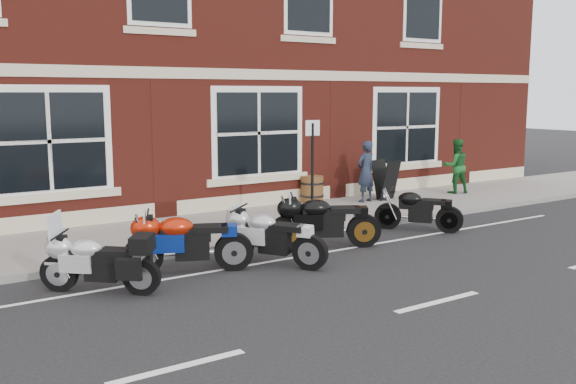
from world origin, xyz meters
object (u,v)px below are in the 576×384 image
moto_sport_red (186,240)px  moto_sport_silver (271,235)px  pedestrian_left (366,171)px  pedestrian_right (456,166)px  moto_sport_black (323,220)px  a_board_sign (386,180)px  barrel_planter (312,189)px  moto_touring_silver (96,260)px  parking_sign (312,166)px  moto_naked_black (417,208)px

moto_sport_red → moto_sport_silver: 1.47m
pedestrian_left → pedestrian_right: (3.11, -0.27, -0.03)m
moto_sport_red → moto_sport_black: (2.91, 0.13, 0.00)m
moto_sport_red → a_board_sign: size_ratio=1.89×
pedestrian_left → barrel_planter: size_ratio=2.31×
pedestrian_left → barrel_planter: pedestrian_left is taller
moto_sport_red → moto_sport_silver: moto_sport_red is taller
moto_touring_silver → moto_sport_red: (1.57, 0.27, 0.05)m
pedestrian_right → parking_sign: size_ratio=0.68×
pedestrian_left → a_board_sign: (0.72, 0.02, -0.27)m
moto_sport_silver → pedestrian_left: bearing=3.8°
pedestrian_right → barrel_planter: pedestrian_right is taller
moto_touring_silver → parking_sign: 5.43m
moto_sport_red → pedestrian_right: pedestrian_right is taller
moto_touring_silver → moto_naked_black: moto_touring_silver is taller
moto_naked_black → pedestrian_left: pedestrian_left is taller
pedestrian_right → parking_sign: (-6.15, -1.58, 0.54)m
moto_sport_red → moto_touring_silver: bearing=123.4°
moto_sport_red → moto_naked_black: bearing=-63.7°
moto_touring_silver → moto_sport_black: (4.49, 0.40, 0.06)m
moto_sport_black → moto_naked_black: size_ratio=1.26×
pedestrian_left → a_board_sign: 0.77m
pedestrian_right → barrel_planter: size_ratio=2.22×
moto_sport_silver → pedestrian_left: 6.26m
moto_sport_black → moto_sport_silver: size_ratio=1.08×
moto_sport_silver → barrel_planter: 5.80m
pedestrian_left → moto_sport_silver: bearing=27.5°
parking_sign → moto_sport_silver: bearing=-130.5°
moto_sport_black → moto_naked_black: bearing=-58.9°
moto_touring_silver → barrel_planter: size_ratio=2.11×
moto_sport_silver → parking_sign: (2.10, 1.72, 0.91)m
moto_sport_red → moto_naked_black: 5.53m
moto_sport_red → parking_sign: bearing=-45.5°
moto_touring_silver → a_board_sign: size_ratio=1.39×
moto_sport_silver → moto_sport_black: bearing=-12.3°
moto_sport_silver → pedestrian_right: 8.89m
moto_naked_black → pedestrian_right: bearing=-6.0°
moto_sport_black → parking_sign: (0.61, 1.22, 0.88)m
moto_sport_black → parking_sign: bearing=1.5°
moto_sport_red → moto_naked_black: (5.53, 0.27, -0.06)m
pedestrian_right → barrel_planter: (-4.33, 0.98, -0.43)m
parking_sign → a_board_sign: bearing=36.5°
moto_touring_silver → pedestrian_right: pedestrian_right is taller
moto_sport_silver → a_board_sign: (5.85, 3.59, 0.12)m
moto_touring_silver → a_board_sign: (8.85, 3.49, 0.15)m
moto_sport_silver → moto_naked_black: bearing=-22.1°
moto_naked_black → pedestrian_left: size_ratio=0.96×
moto_sport_silver → pedestrian_right: pedestrian_right is taller
moto_sport_silver → moto_touring_silver: bearing=147.2°
moto_naked_black → parking_sign: size_ratio=0.68×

